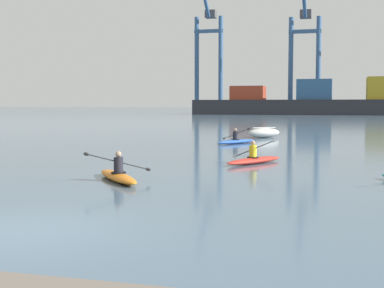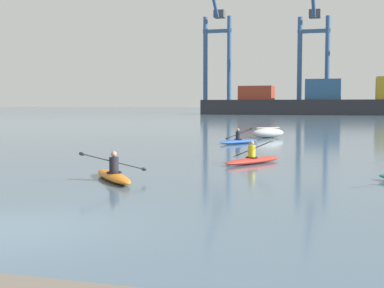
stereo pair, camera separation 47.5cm
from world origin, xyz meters
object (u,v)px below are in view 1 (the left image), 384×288
Objects in this scene: container_barge at (317,103)px; gantry_crane_west_mid at (305,47)px; kayak_blue at (236,141)px; kayak_red at (254,159)px; capsized_dinghy at (264,133)px; kayak_orange at (118,175)px; gantry_crane_west at (208,48)px.

container_barge is 17.10m from gantry_crane_west_mid.
gantry_crane_west_mid is 104.82m from kayak_blue.
kayak_red is at bearing -89.41° from container_barge.
kayak_orange is (-1.65, -23.18, -0.18)m from capsized_dinghy.
kayak_orange is at bearing -77.95° from gantry_crane_west.
kayak_red is at bearing -87.70° from gantry_crane_west_mid.
kayak_blue is at bearing -75.76° from gantry_crane_west.
kayak_red reaches higher than kayak_orange.
kayak_red reaches higher than kayak_blue.
kayak_blue is (27.32, -107.62, -17.36)m from gantry_crane_west.
gantry_crane_west is 128.40m from kayak_orange.
gantry_crane_west_mid is at bearing -9.16° from gantry_crane_west.
gantry_crane_west is 11.29× the size of kayak_blue.
container_barge is at bearing 90.59° from kayak_red.
kayak_blue is at bearing 104.13° from kayak_red.
kayak_red is (30.03, -118.39, -17.36)m from gantry_crane_west.
kayak_orange is at bearing -92.61° from kayak_blue.
kayak_orange is at bearing -91.24° from container_barge.
capsized_dinghy is 0.89× the size of kayak_orange.
kayak_orange is at bearing -119.97° from kayak_red.
gantry_crane_west reaches higher than kayak_red.
kayak_blue reaches higher than kayak_orange.
kayak_orange is 0.92× the size of kayak_red.
kayak_red is (2.71, -10.77, 0.00)m from kayak_blue.
container_barge is at bearing -69.83° from gantry_crane_west_mid.
capsized_dinghy is 23.24m from kayak_orange.
kayak_orange is 16.82m from kayak_blue.
kayak_blue is at bearing -88.96° from gantry_crane_west_mid.
gantry_crane_west is at bearing 104.23° from kayak_red.
gantry_crane_west_mid is at bearing 92.30° from kayak_red.
gantry_crane_west is at bearing 104.24° from kayak_blue.
container_barge is 104.79m from kayak_red.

